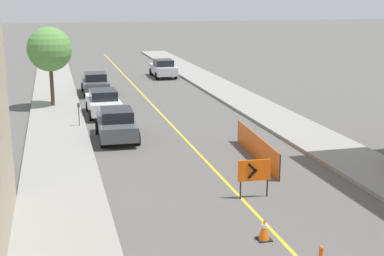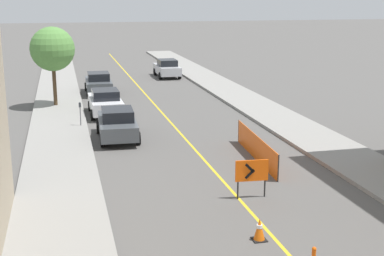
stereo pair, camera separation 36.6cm
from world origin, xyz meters
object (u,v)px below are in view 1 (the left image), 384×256
Objects in this scene: parking_meter_far_curb at (79,109)px; street_tree_left_near at (50,49)px; parked_car_curb_near at (117,124)px; parked_car_curb_far at (95,83)px; parked_car_opposite_side at (163,68)px; traffic_cone_fifth at (264,229)px; parked_car_curb_mid at (103,102)px; arrow_barricade_primary at (254,172)px.

street_tree_left_near is at bearing 102.42° from parking_meter_far_curb.
parked_car_curb_near and parked_car_curb_far have the same top height.
street_tree_left_near is at bearing -130.41° from parked_car_opposite_side.
parked_car_opposite_side is at bearing 83.58° from traffic_cone_fifth.
parked_car_curb_mid is at bearing 93.55° from parked_car_curb_near.
arrow_barricade_primary is 29.70m from parked_car_opposite_side.
parked_car_curb_far is at bearing 80.64° from parking_meter_far_curb.
parked_car_opposite_side is (6.56, 20.26, 0.00)m from parked_car_curb_near.
parked_car_opposite_side is at bearing 64.71° from parking_meter_far_curb.
street_tree_left_near reaches higher than parked_car_curb_mid.
parked_car_curb_mid is at bearing -45.63° from street_tree_left_near.
parked_car_opposite_side is 15.23m from street_tree_left_near.
parked_car_curb_far is (0.02, 13.35, 0.00)m from parked_car_curb_near.
parked_car_curb_mid is 15.90m from parked_car_opposite_side.
arrow_barricade_primary is at bearing -76.38° from parked_car_curb_mid.
parked_car_opposite_side is at bearing 47.46° from parked_car_curb_far.
arrow_barricade_primary is (0.94, 3.29, 0.64)m from traffic_cone_fifth.
street_tree_left_near is at bearing 115.12° from arrow_barricade_primary.
parked_car_opposite_side is (2.76, 29.57, -0.19)m from arrow_barricade_primary.
parked_car_curb_mid is 0.86× the size of street_tree_left_near.
traffic_cone_fifth is 0.16× the size of parked_car_curb_mid.
parked_car_curb_far is (-3.77, 22.66, -0.19)m from arrow_barricade_primary.
traffic_cone_fifth is 0.16× the size of parked_car_opposite_side.
parking_meter_far_curb is at bearing 119.03° from arrow_barricade_primary.
parked_car_curb_near is 0.87× the size of street_tree_left_near.
parked_car_curb_near reaches higher than arrow_barricade_primary.
parked_car_curb_far is at bearing 55.44° from street_tree_left_near.
parking_meter_far_curb is (-4.58, 15.33, 0.74)m from traffic_cone_fifth.
parked_car_opposite_side is (6.67, 14.44, 0.00)m from parked_car_curb_mid.
parked_car_curb_mid is 3.50m from parking_meter_far_curb.
parked_car_curb_far is 6.22m from street_tree_left_near.
parked_car_curb_near is 1.02× the size of parked_car_opposite_side.
parked_car_curb_far is at bearing 96.23° from traffic_cone_fifth.
parked_car_curb_near is 21.30m from parked_car_opposite_side.
parked_car_curb_far and parked_car_opposite_side have the same top height.
traffic_cone_fifth is at bearing -82.94° from parked_car_curb_far.
parked_car_curb_far reaches higher than arrow_barricade_primary.
parked_car_curb_mid is 1.00× the size of parked_car_curb_far.
parked_car_curb_mid is (-3.90, 15.13, -0.19)m from arrow_barricade_primary.
parked_car_curb_mid is at bearing -90.20° from parked_car_curb_far.
arrow_barricade_primary is 13.25m from parking_meter_far_curb.
parked_car_opposite_side is (6.53, 6.91, 0.00)m from parked_car_curb_far.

